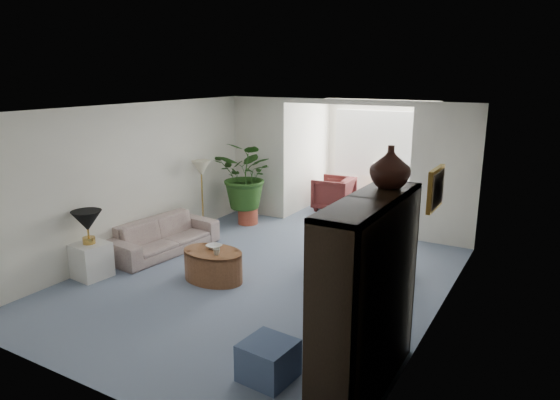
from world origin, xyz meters
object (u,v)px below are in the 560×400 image
Objects in this scene: coffee_bowl at (214,247)px; entertainment_cabinet at (367,297)px; end_table at (91,260)px; table_lamp at (87,221)px; coffee_cup at (217,252)px; sunroom_chair_blue at (400,204)px; floor_lamp at (201,168)px; wingback_chair at (340,248)px; framed_picture at (437,189)px; sofa at (164,236)px; side_table_dark at (391,255)px; coffee_table at (213,265)px; plant_pot at (248,216)px; sunroom_table at (377,196)px; ottoman at (268,360)px; sunroom_chair_maroon at (334,194)px; cabinet_urn at (390,167)px.

coffee_bowl is 0.12× the size of entertainment_cabinet.
table_lamp reaches higher than end_table.
sunroom_chair_blue is at bearing 74.27° from coffee_cup.
floor_lamp is 0.50× the size of sunroom_chair_blue.
framed_picture is at bearing 133.69° from wingback_chair.
side_table_dark is (3.65, 0.96, 0.04)m from sofa.
plant_pot is (-1.13, 2.63, -0.07)m from coffee_table.
sunroom_table reaches higher than coffee_table.
framed_picture is at bearing 3.63° from coffee_table.
wingback_chair is 3.28m from sunroom_chair_blue.
entertainment_cabinet reaches higher than wingback_chair.
floor_lamp is 1.61× the size of coffee_bowl.
sofa is at bearing 140.56° from sunroom_chair_blue.
sunroom_chair_blue is (3.08, 5.29, 0.06)m from end_table.
coffee_cup is (1.79, 0.72, 0.24)m from end_table.
coffee_bowl is at bearing -47.18° from floor_lamp.
coffee_table is at bearing 26.61° from table_lamp.
sunroom_chair_blue reaches higher than side_table_dark.
sunroom_chair_blue is at bearing 59.78° from end_table.
framed_picture is 5.10m from plant_pot.
coffee_cup is at bearing 155.24° from entertainment_cabinet.
coffee_cup is 5.35m from sunroom_table.
ottoman is at bearing -178.19° from sunroom_chair_blue.
sunroom_chair_maroon is (1.58, 5.29, -0.50)m from table_lamp.
sunroom_table reaches higher than plant_pot.
framed_picture reaches higher than coffee_table.
coffee_bowl is at bearing -101.21° from sofa.
coffee_bowl is 0.27× the size of sunroom_chair_maroon.
side_table_dark is 3.75m from sunroom_chair_maroon.
floor_lamp is 4.26m from sunroom_table.
cabinet_urn reaches higher than sunroom_chair_maroon.
coffee_cup reaches higher than ottoman.
coffee_cup is 0.12× the size of wingback_chair.
table_lamp reaches higher than wingback_chair.
floor_lamp reaches higher than sunroom_chair_blue.
coffee_bowl is 4.37m from sunroom_chair_maroon.
wingback_chair reaches higher than sunroom_chair_maroon.
coffee_cup is at bearing 161.01° from sunroom_chair_blue.
framed_picture is at bearing -18.29° from floor_lamp.
table_lamp is at bearing 18.27° from wingback_chair.
framed_picture is 0.26× the size of entertainment_cabinet.
floor_lamp is at bearing -24.33° from wingback_chair.
floor_lamp is at bearing -122.80° from sunroom_table.
cabinet_urn is 2.26m from ottoman.
cabinet_urn reaches higher than coffee_cup.
floor_lamp is (-4.64, 1.53, -0.45)m from framed_picture.
sunroom_chair_blue reaches higher than coffee_table.
ottoman reaches higher than plant_pot.
floor_lamp is (0.08, 2.55, 0.37)m from table_lamp.
side_table_dark is 0.90× the size of sunroom_chair_blue.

